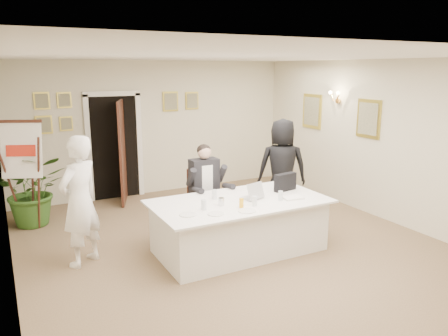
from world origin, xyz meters
The scene contains 27 objects.
floor centered at (0.00, 0.00, 0.00)m, with size 7.00×7.00×0.00m, color brown.
ceiling centered at (0.00, 0.00, 2.80)m, with size 6.00×7.00×0.02m, color white.
wall_back centered at (0.00, 3.50, 1.40)m, with size 6.00×0.10×2.80m, color beige.
wall_left centered at (-3.00, 0.00, 1.40)m, with size 0.10×7.00×2.80m, color beige.
wall_right centered at (3.00, 0.00, 1.40)m, with size 0.10×7.00×2.80m, color beige.
doorway centered at (-0.88, 3.32, 1.04)m, with size 1.14×0.86×2.20m.
pictures_back_wall centered at (-0.80, 3.47, 1.85)m, with size 3.40×0.06×0.80m, color gold, non-canonical shape.
pictures_right_wall centered at (2.97, 1.20, 1.75)m, with size 0.06×2.20×0.80m, color gold, non-canonical shape.
wall_sconce centered at (2.90, 1.20, 2.10)m, with size 0.20×0.30×0.24m, color gold, non-canonical shape.
conference_table centered at (0.01, -0.11, 0.39)m, with size 2.54×1.36×0.78m.
seated_man centered at (-0.07, 0.88, 0.73)m, with size 0.63×0.67×1.47m, color black, non-canonical shape.
flip_chart centered at (-2.65, 2.27, 0.84)m, with size 0.65×0.51×1.81m.
standing_man centered at (-2.11, 0.51, 0.90)m, with size 0.65×0.43×1.79m, color white.
standing_woman centered at (1.46, 0.90, 0.89)m, with size 0.87×0.57×1.79m, color black.
potted_palm centered at (-2.56, 2.50, 0.62)m, with size 1.11×0.96×1.23m, color #2B521B.
laptop centered at (0.22, -0.09, 0.91)m, with size 0.31×0.34×0.28m, color #B7BABC, non-canonical shape.
laptop_bag centered at (0.90, 0.02, 0.91)m, with size 0.39×0.11×0.27m, color black.
paper_stack centered at (0.74, -0.40, 0.79)m, with size 0.29×0.21×0.03m, color white.
plate_left centered at (-0.91, -0.36, 0.78)m, with size 0.23×0.23×0.01m, color white.
plate_mid centered at (-0.57, -0.50, 0.78)m, with size 0.22×0.22×0.01m, color white.
plate_near centered at (-0.15, -0.58, 0.78)m, with size 0.24×0.24×0.01m, color white.
glass_a centered at (-0.63, -0.25, 0.84)m, with size 0.07×0.07×0.14m, color silver.
glass_b centered at (0.06, -0.43, 0.84)m, with size 0.07×0.07×0.14m, color silver.
glass_c centered at (0.53, -0.38, 0.84)m, with size 0.07×0.07×0.14m, color silver.
glass_d centered at (-0.28, 0.12, 0.84)m, with size 0.07×0.07×0.14m, color silver.
oj_glass centered at (-0.14, -0.42, 0.84)m, with size 0.06×0.06×0.13m, color yellow.
steel_jug centered at (-0.33, -0.19, 0.83)m, with size 0.09×0.09×0.11m, color silver.
Camera 1 is at (-3.01, -5.36, 2.65)m, focal length 35.00 mm.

